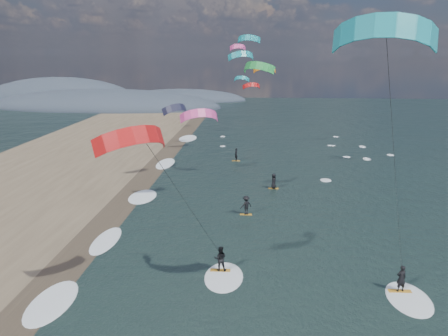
{
  "coord_description": "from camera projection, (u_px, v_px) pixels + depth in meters",
  "views": [
    {
      "loc": [
        1.07,
        -16.48,
        14.59
      ],
      "look_at": [
        -1.0,
        12.0,
        7.0
      ],
      "focal_mm": 35.0,
      "sensor_mm": 36.0,
      "label": 1
    }
  ],
  "objects": [
    {
      "name": "wet_sand_strip",
      "position": [
        64.0,
        270.0,
        30.19
      ],
      "size": [
        3.0,
        240.0,
        0.0
      ],
      "primitive_type": "cube",
      "color": "#382D23",
      "rests_on": "ground"
    },
    {
      "name": "kitesurfer_near_a",
      "position": [
        391.0,
        95.0,
        19.63
      ],
      "size": [
        7.91,
        8.77,
        16.59
      ],
      "color": "#BF8121",
      "rests_on": "ground"
    },
    {
      "name": "far_kitesurfers",
      "position": [
        252.0,
        186.0,
        46.12
      ],
      "size": [
        5.82,
        21.63,
        1.84
      ],
      "color": "#BF8121",
      "rests_on": "ground"
    },
    {
      "name": "coastal_hills",
      "position": [
        98.0,
        104.0,
        126.82
      ],
      "size": [
        80.0,
        41.0,
        15.0
      ],
      "color": "#3D4756",
      "rests_on": "ground"
    },
    {
      "name": "bg_kite_field",
      "position": [
        244.0,
        70.0,
        68.21
      ],
      "size": [
        13.56,
        71.67,
        9.43
      ],
      "color": "green",
      "rests_on": "ground"
    },
    {
      "name": "kitesurfer_near_b",
      "position": [
        171.0,
        184.0,
        24.14
      ],
      "size": [
        7.11,
        9.25,
        11.82
      ],
      "color": "#BF8121",
      "rests_on": "ground"
    },
    {
      "name": "shoreline_surf",
      "position": [
        104.0,
        242.0,
        34.68
      ],
      "size": [
        2.4,
        79.4,
        0.11
      ],
      "color": "white",
      "rests_on": "ground"
    }
  ]
}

